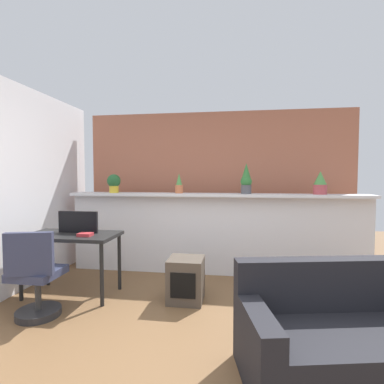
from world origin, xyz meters
TOP-DOWN VIEW (x-y plane):
  - ground_plane at (0.00, 0.00)m, footprint 12.00×12.00m
  - divider_wall at (0.00, 2.00)m, footprint 4.33×0.16m
  - plant_shelf at (0.00, 1.96)m, footprint 4.33×0.35m
  - brick_wall_behind at (0.00, 2.60)m, footprint 4.33×0.10m
  - potted_plant_0 at (-1.53, 1.94)m, footprint 0.20×0.20m
  - potted_plant_1 at (-0.53, 2.00)m, footprint 0.12×0.12m
  - potted_plant_2 at (0.46, 1.96)m, footprint 0.16×0.16m
  - potted_plant_3 at (1.47, 2.00)m, footprint 0.18×0.18m
  - desk at (-1.65, 0.96)m, footprint 1.10×0.60m
  - tv_monitor at (-1.61, 1.04)m, footprint 0.50×0.04m
  - office_chair at (-1.69, 0.34)m, footprint 0.49×0.50m
  - side_cube_shelf at (-0.25, 0.99)m, footprint 0.40×0.41m
  - book_on_desk at (-1.42, 0.86)m, footprint 0.15×0.12m
  - couch at (1.13, -0.14)m, footprint 1.68×1.06m

SIDE VIEW (x-z plane):
  - ground_plane at x=0.00m, z-range 0.00..0.00m
  - side_cube_shelf at x=-0.25m, z-range 0.00..0.50m
  - couch at x=1.13m, z-range -0.12..0.68m
  - office_chair at x=-1.69m, z-range -0.07..0.84m
  - divider_wall at x=0.00m, z-range 0.00..1.16m
  - desk at x=-1.65m, z-range 0.29..1.04m
  - book_on_desk at x=-1.42m, z-range 0.75..0.79m
  - tv_monitor at x=-1.61m, z-range 0.75..1.02m
  - plant_shelf at x=0.00m, z-range 1.16..1.20m
  - brick_wall_behind at x=0.00m, z-range 0.00..2.50m
  - potted_plant_1 at x=-0.53m, z-range 1.18..1.47m
  - potted_plant_0 at x=-1.53m, z-range 1.21..1.49m
  - potted_plant_3 at x=1.47m, z-range 1.19..1.51m
  - potted_plant_2 at x=0.46m, z-range 1.18..1.62m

